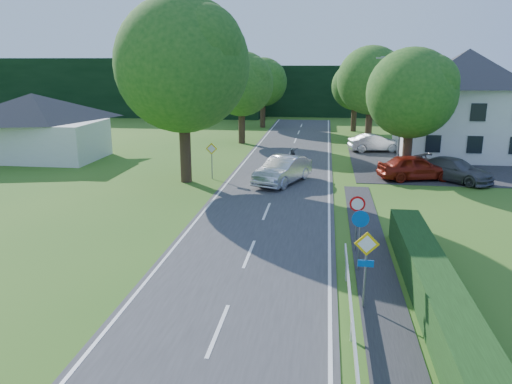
# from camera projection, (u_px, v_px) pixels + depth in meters

# --- Properties ---
(road) EXTENTS (7.00, 80.00, 0.04)m
(road) POSITION_uv_depth(u_px,v_px,m) (271.00, 201.00, 28.03)
(road) COLOR #343436
(road) RESTS_ON ground
(parking_pad) EXTENTS (14.00, 16.00, 0.04)m
(parking_pad) POSITION_uv_depth(u_px,v_px,m) (442.00, 162.00, 38.87)
(parking_pad) COLOR black
(parking_pad) RESTS_ON ground
(line_edge_left) EXTENTS (0.12, 80.00, 0.01)m
(line_edge_left) POSITION_uv_depth(u_px,v_px,m) (214.00, 199.00, 28.45)
(line_edge_left) COLOR white
(line_edge_left) RESTS_ON road
(line_edge_right) EXTENTS (0.12, 80.00, 0.01)m
(line_edge_right) POSITION_uv_depth(u_px,v_px,m) (329.00, 203.00, 27.58)
(line_edge_right) COLOR white
(line_edge_right) RESTS_ON road
(line_centre) EXTENTS (0.12, 80.00, 0.01)m
(line_centre) POSITION_uv_depth(u_px,v_px,m) (271.00, 201.00, 28.02)
(line_centre) COLOR white
(line_centre) RESTS_ON road
(tree_main) EXTENTS (9.40, 9.40, 11.64)m
(tree_main) POSITION_uv_depth(u_px,v_px,m) (183.00, 91.00, 31.18)
(tree_main) COLOR #1C4D17
(tree_main) RESTS_ON ground
(tree_left_far) EXTENTS (7.00, 7.00, 8.58)m
(tree_left_far) POSITION_uv_depth(u_px,v_px,m) (242.00, 98.00, 46.76)
(tree_left_far) COLOR #1C4D17
(tree_left_far) RESTS_ON ground
(tree_right_far) EXTENTS (7.40, 7.40, 9.09)m
(tree_right_far) POSITION_uv_depth(u_px,v_px,m) (370.00, 95.00, 47.00)
(tree_right_far) COLOR #1C4D17
(tree_right_far) RESTS_ON ground
(tree_left_back) EXTENTS (6.60, 6.60, 8.07)m
(tree_left_back) POSITION_uv_depth(u_px,v_px,m) (263.00, 93.00, 58.25)
(tree_left_back) COLOR #1C4D17
(tree_left_back) RESTS_ON ground
(tree_right_back) EXTENTS (6.20, 6.20, 7.56)m
(tree_right_back) POSITION_uv_depth(u_px,v_px,m) (355.00, 97.00, 54.99)
(tree_right_back) COLOR #1C4D17
(tree_right_back) RESTS_ON ground
(tree_right_mid) EXTENTS (7.00, 7.00, 8.58)m
(tree_right_mid) POSITION_uv_depth(u_px,v_px,m) (410.00, 113.00, 33.46)
(tree_right_mid) COLOR #1C4D17
(tree_right_mid) RESTS_ON ground
(treeline_left) EXTENTS (44.00, 6.00, 8.00)m
(treeline_left) POSITION_uv_depth(u_px,v_px,m) (108.00, 87.00, 70.97)
(treeline_left) COLOR black
(treeline_left) RESTS_ON ground
(treeline_right) EXTENTS (30.00, 5.00, 7.00)m
(treeline_right) POSITION_uv_depth(u_px,v_px,m) (363.00, 91.00, 70.12)
(treeline_right) COLOR black
(treeline_right) RESTS_ON ground
(bungalow_left) EXTENTS (11.00, 6.50, 5.20)m
(bungalow_left) POSITION_uv_depth(u_px,v_px,m) (35.00, 125.00, 39.59)
(bungalow_left) COLOR silver
(bungalow_left) RESTS_ON ground
(house_white) EXTENTS (10.60, 8.40, 8.60)m
(house_white) POSITION_uv_depth(u_px,v_px,m) (465.00, 102.00, 40.36)
(house_white) COLOR silver
(house_white) RESTS_ON ground
(streetlight) EXTENTS (2.03, 0.18, 8.00)m
(streetlight) POSITION_uv_depth(u_px,v_px,m) (399.00, 107.00, 35.39)
(streetlight) COLOR slate
(streetlight) RESTS_ON ground
(sign_priority_right) EXTENTS (0.78, 0.09, 2.59)m
(sign_priority_right) POSITION_uv_depth(u_px,v_px,m) (366.00, 256.00, 15.49)
(sign_priority_right) COLOR slate
(sign_priority_right) RESTS_ON ground
(sign_roundabout) EXTENTS (0.64, 0.08, 2.37)m
(sign_roundabout) POSITION_uv_depth(u_px,v_px,m) (360.00, 229.00, 18.39)
(sign_roundabout) COLOR slate
(sign_roundabout) RESTS_ON ground
(sign_speed_limit) EXTENTS (0.64, 0.11, 2.37)m
(sign_speed_limit) POSITION_uv_depth(u_px,v_px,m) (357.00, 211.00, 20.28)
(sign_speed_limit) COLOR slate
(sign_speed_limit) RESTS_ON ground
(sign_priority_left) EXTENTS (0.78, 0.09, 2.44)m
(sign_priority_left) POSITION_uv_depth(u_px,v_px,m) (212.00, 154.00, 32.96)
(sign_priority_left) COLOR slate
(sign_priority_left) RESTS_ON ground
(moving_car) EXTENTS (3.62, 5.50, 1.71)m
(moving_car) POSITION_uv_depth(u_px,v_px,m) (283.00, 170.00, 31.84)
(moving_car) COLOR silver
(moving_car) RESTS_ON road
(motorcycle) EXTENTS (1.10, 2.00, 1.00)m
(motorcycle) POSITION_uv_depth(u_px,v_px,m) (293.00, 153.00, 39.68)
(motorcycle) COLOR black
(motorcycle) RESTS_ON road
(parked_car_red) EXTENTS (5.21, 3.11, 1.66)m
(parked_car_red) POSITION_uv_depth(u_px,v_px,m) (415.00, 167.00, 32.85)
(parked_car_red) COLOR maroon
(parked_car_red) RESTS_ON parking_pad
(parked_car_silver_a) EXTENTS (4.73, 2.48, 1.48)m
(parked_car_silver_a) POSITION_uv_depth(u_px,v_px,m) (375.00, 143.00, 43.11)
(parked_car_silver_a) COLOR silver
(parked_car_silver_a) RESTS_ON parking_pad
(parked_car_grey) EXTENTS (5.13, 4.95, 1.47)m
(parked_car_grey) POSITION_uv_depth(u_px,v_px,m) (454.00, 170.00, 32.54)
(parked_car_grey) COLOR #49494E
(parked_car_grey) RESTS_ON parking_pad
(parasol) EXTENTS (2.87, 2.90, 2.01)m
(parasol) POSITION_uv_depth(u_px,v_px,m) (418.00, 144.00, 40.73)
(parasol) COLOR #AA0D16
(parasol) RESTS_ON parking_pad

